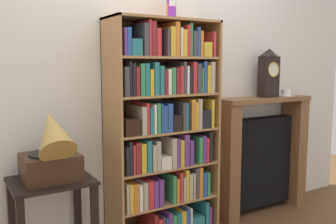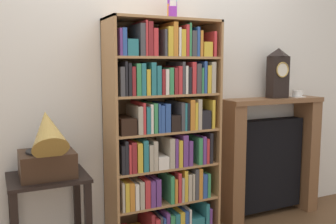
{
  "view_description": "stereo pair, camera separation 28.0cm",
  "coord_description": "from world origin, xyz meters",
  "views": [
    {
      "loc": [
        -1.39,
        -2.31,
        1.38
      ],
      "look_at": [
        0.04,
        0.07,
        1.02
      ],
      "focal_mm": 39.6,
      "sensor_mm": 36.0,
      "label": 1
    },
    {
      "loc": [
        -1.15,
        -2.44,
        1.38
      ],
      "look_at": [
        0.04,
        0.07,
        1.02
      ],
      "focal_mm": 39.6,
      "sensor_mm": 36.0,
      "label": 2
    }
  ],
  "objects": [
    {
      "name": "teacup_with_saucer",
      "position": [
        1.38,
        0.11,
        1.11
      ],
      "size": [
        0.15,
        0.15,
        0.06
      ],
      "color": "white",
      "rests_on": "fireplace_mantel"
    },
    {
      "name": "gramophone",
      "position": [
        -0.85,
        -0.02,
        0.84
      ],
      "size": [
        0.34,
        0.44,
        0.51
      ],
      "color": "#382316",
      "rests_on": "side_table_left"
    },
    {
      "name": "wall_back",
      "position": [
        0.12,
        0.28,
        1.3
      ],
      "size": [
        4.35,
        0.08,
        2.6
      ],
      "primitive_type": "cube",
      "color": "silver",
      "rests_on": "ground"
    },
    {
      "name": "fireplace_mantel",
      "position": [
        1.09,
        0.13,
        0.53
      ],
      "size": [
        0.97,
        0.26,
        1.08
      ],
      "color": "brown",
      "rests_on": "ground"
    },
    {
      "name": "bookshelf",
      "position": [
        -0.0,
        0.06,
        0.82
      ],
      "size": [
        0.84,
        0.34,
        1.7
      ],
      "color": "#A87A4C",
      "rests_on": "ground"
    },
    {
      "name": "mantel_clock",
      "position": [
        1.14,
        0.11,
        1.3
      ],
      "size": [
        0.18,
        0.11,
        0.44
      ],
      "color": "black",
      "rests_on": "fireplace_mantel"
    },
    {
      "name": "cup_stack",
      "position": [
        0.1,
        0.12,
        1.82
      ],
      "size": [
        0.07,
        0.07,
        0.23
      ],
      "color": "purple",
      "rests_on": "bookshelf"
    },
    {
      "name": "side_table_left",
      "position": [
        -0.85,
        0.03,
        0.47
      ],
      "size": [
        0.5,
        0.42,
        0.65
      ],
      "color": "black",
      "rests_on": "ground"
    }
  ]
}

